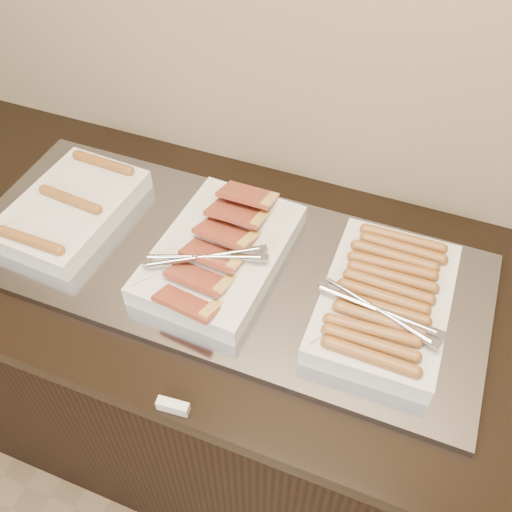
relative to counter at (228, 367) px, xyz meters
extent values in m
cube|color=black|center=(0.00, 0.00, -0.02)|extent=(2.00, 0.70, 0.86)
cube|color=black|center=(0.00, 0.00, 0.43)|extent=(2.06, 0.76, 0.04)
cube|color=#90939D|center=(0.00, 0.00, 0.46)|extent=(1.20, 0.50, 0.02)
cube|color=silver|center=(-0.39, 0.00, 0.49)|extent=(0.26, 0.37, 0.05)
cylinder|color=olive|center=(-0.39, -0.15, 0.52)|extent=(0.16, 0.03, 0.03)
cylinder|color=olive|center=(-0.39, 0.00, 0.52)|extent=(0.16, 0.04, 0.03)
cylinder|color=olive|center=(-0.39, 0.15, 0.52)|extent=(0.16, 0.03, 0.03)
cube|color=silver|center=(0.00, 0.00, 0.49)|extent=(0.28, 0.41, 0.05)
cube|color=#A04733|center=(0.01, -0.16, 0.52)|extent=(0.14, 0.10, 0.04)
cube|color=#A04733|center=(0.00, -0.10, 0.52)|extent=(0.14, 0.10, 0.04)
cube|color=#A04733|center=(0.00, -0.03, 0.52)|extent=(0.14, 0.10, 0.04)
cube|color=#A04733|center=(0.00, 0.03, 0.53)|extent=(0.14, 0.10, 0.04)
cube|color=#A04733|center=(0.00, 0.10, 0.53)|extent=(0.13, 0.09, 0.04)
cube|color=#A04733|center=(0.00, 0.16, 0.53)|extent=(0.13, 0.09, 0.04)
cube|color=silver|center=(0.37, 0.00, 0.49)|extent=(0.26, 0.39, 0.05)
cylinder|color=olive|center=(0.38, -0.16, 0.52)|extent=(0.17, 0.03, 0.03)
cylinder|color=olive|center=(0.37, -0.13, 0.52)|extent=(0.17, 0.03, 0.03)
cylinder|color=olive|center=(0.37, -0.10, 0.52)|extent=(0.17, 0.04, 0.03)
cylinder|color=olive|center=(0.38, -0.07, 0.52)|extent=(0.17, 0.03, 0.03)
cylinder|color=olive|center=(0.38, -0.04, 0.52)|extent=(0.17, 0.03, 0.03)
cylinder|color=olive|center=(0.37, -0.01, 0.52)|extent=(0.17, 0.03, 0.03)
cylinder|color=olive|center=(0.37, 0.01, 0.52)|extent=(0.17, 0.03, 0.03)
cylinder|color=olive|center=(0.38, 0.04, 0.52)|extent=(0.17, 0.03, 0.03)
cylinder|color=olive|center=(0.37, 0.07, 0.52)|extent=(0.17, 0.03, 0.03)
cylinder|color=olive|center=(0.37, 0.10, 0.52)|extent=(0.17, 0.03, 0.03)
cylinder|color=olive|center=(0.38, 0.13, 0.52)|extent=(0.17, 0.03, 0.03)
cylinder|color=olive|center=(0.37, 0.16, 0.52)|extent=(0.17, 0.03, 0.03)
cube|color=silver|center=(0.06, -0.36, 0.46)|extent=(0.06, 0.02, 0.02)
camera|label=1|loc=(0.39, -0.77, 1.44)|focal=40.00mm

